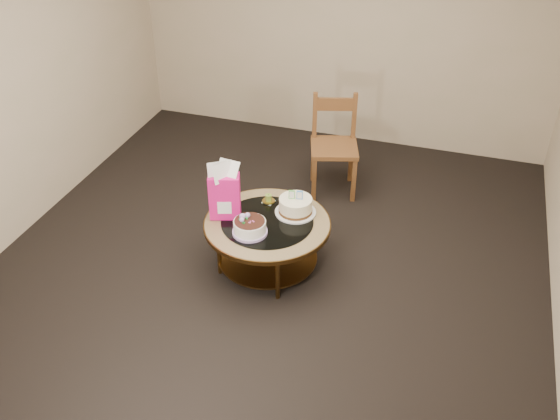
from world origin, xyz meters
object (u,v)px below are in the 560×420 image
(cream_cake, at_px, (296,206))
(dining_chair, at_px, (334,145))
(coffee_table, at_px, (267,229))
(gift_bag, at_px, (224,191))
(decorated_cake, at_px, (250,227))

(cream_cake, relative_size, dining_chair, 0.35)
(coffee_table, distance_m, cream_cake, 0.30)
(gift_bag, relative_size, dining_chair, 0.51)
(decorated_cake, bearing_deg, gift_bag, 148.78)
(gift_bag, height_order, dining_chair, dining_chair)
(gift_bag, xyz_separation_m, dining_chair, (0.55, 1.40, -0.21))
(cream_cake, bearing_deg, dining_chair, 77.05)
(cream_cake, xyz_separation_m, gift_bag, (-0.52, -0.21, 0.17))
(cream_cake, bearing_deg, decorated_cake, -136.02)
(coffee_table, relative_size, dining_chair, 1.07)
(decorated_cake, distance_m, gift_bag, 0.36)
(decorated_cake, xyz_separation_m, cream_cake, (0.26, 0.37, 0.01))
(coffee_table, xyz_separation_m, cream_cake, (0.18, 0.19, 0.15))
(coffee_table, distance_m, dining_chair, 1.39)
(coffee_table, distance_m, gift_bag, 0.47)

